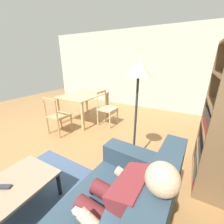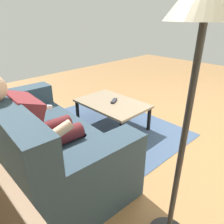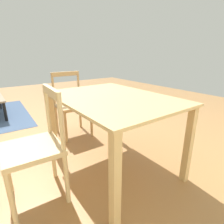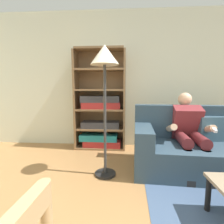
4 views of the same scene
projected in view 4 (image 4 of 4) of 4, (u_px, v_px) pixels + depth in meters
wall_back at (126, 80)px, 3.42m from camera, size 6.89×0.12×2.65m
couch at (201, 147)px, 2.43m from camera, size 1.94×1.04×0.90m
person_lounging at (188, 130)px, 2.47m from camera, size 0.61×0.96×1.09m
bookshelf at (100, 110)px, 3.28m from camera, size 0.96×0.36×1.89m
floor_lamp at (105, 67)px, 2.11m from camera, size 0.36×0.36×1.68m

